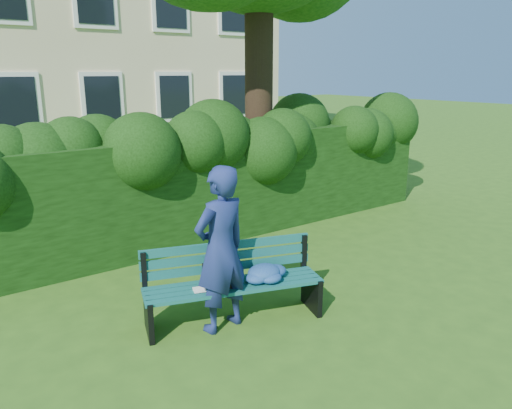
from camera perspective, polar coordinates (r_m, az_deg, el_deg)
ground at (r=7.12m, az=2.90°, el=-8.42°), size 80.00×80.00×0.00m
hedge at (r=8.57m, az=-6.38°, el=1.92°), size 10.00×1.00×1.80m
park_bench at (r=5.84m, az=-2.04°, el=-8.52°), size 2.12×1.17×0.89m
man_reading at (r=5.49m, az=-4.05°, el=-5.17°), size 0.74×0.54×1.88m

